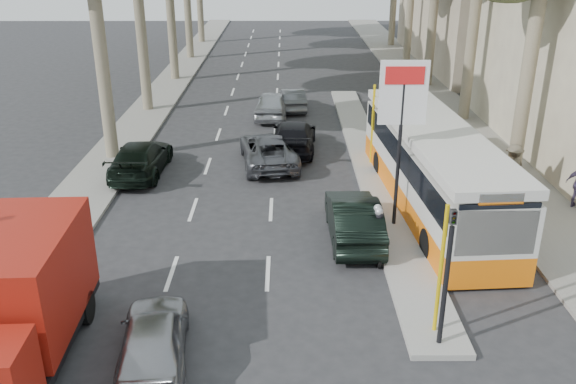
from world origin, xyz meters
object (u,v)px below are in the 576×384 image
silver_hatchback (153,339)px  motorcycle (377,232)px  red_truck (18,301)px  city_bus (433,166)px  dark_hatchback (354,218)px

silver_hatchback → motorcycle: bearing=-144.9°
red_truck → city_bus: red_truck is taller
silver_hatchback → city_bus: size_ratio=0.32×
silver_hatchback → red_truck: red_truck is taller
red_truck → city_bus: 14.06m
dark_hatchback → city_bus: (3.02, 2.47, 0.87)m
city_bus → motorcycle: size_ratio=6.08×
red_truck → motorcycle: red_truck is taller
red_truck → city_bus: bearing=35.3°
silver_hatchback → red_truck: size_ratio=0.66×
dark_hatchback → city_bus: size_ratio=0.38×
dark_hatchback → motorcycle: 1.16m
silver_hatchback → motorcycle: motorcycle is taller
city_bus → motorcycle: bearing=-128.7°
silver_hatchback → red_truck: (-2.93, 0.07, 0.95)m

